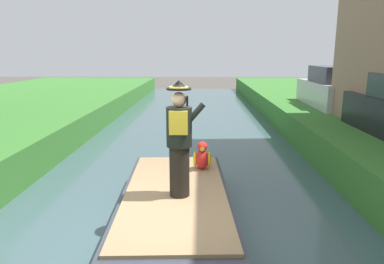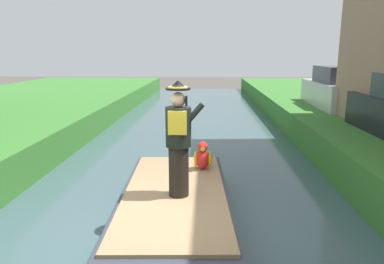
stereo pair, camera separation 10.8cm
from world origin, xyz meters
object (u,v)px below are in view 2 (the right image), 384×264
(boat, at_px, (175,207))
(parked_car_silver, at_px, (338,90))
(parrot_plush, at_px, (203,157))
(person_pirate, at_px, (179,140))

(boat, distance_m, parked_car_silver, 9.81)
(parrot_plush, bearing_deg, boat, -111.64)
(person_pirate, distance_m, parked_car_silver, 9.85)
(boat, relative_size, person_pirate, 2.31)
(person_pirate, bearing_deg, parked_car_silver, 61.21)
(boat, xyz_separation_m, parrot_plush, (0.45, 1.13, 0.55))
(parked_car_silver, bearing_deg, parrot_plush, -126.00)
(parked_car_silver, bearing_deg, person_pirate, -123.18)
(boat, relative_size, parrot_plush, 7.51)
(boat, bearing_deg, parked_car_silver, 55.78)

